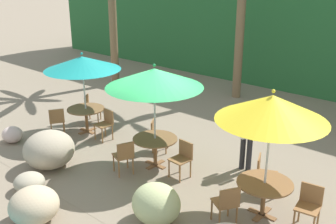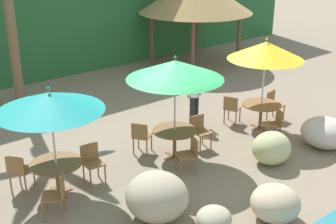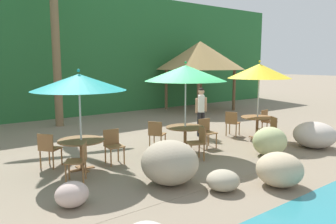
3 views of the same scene
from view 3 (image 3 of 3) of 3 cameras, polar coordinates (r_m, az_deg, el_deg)
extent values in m
plane|color=gray|center=(9.83, 2.16, -6.65)|extent=(120.00, 120.00, 0.00)
cube|color=gray|center=(9.83, 2.16, -6.62)|extent=(18.00, 5.20, 0.01)
cube|color=#286633|center=(17.38, -17.47, 9.52)|extent=(28.00, 2.40, 6.00)
ellipsoid|color=#BCC386|center=(9.67, 16.99, -4.83)|extent=(0.99, 0.90, 0.80)
ellipsoid|color=tan|center=(7.13, 0.31, -8.60)|extent=(1.21, 1.25, 0.94)
ellipsoid|color=beige|center=(6.37, -16.09, -13.36)|extent=(0.61, 0.56, 0.46)
ellipsoid|color=beige|center=(11.03, 23.76, -3.59)|extent=(1.20, 1.26, 0.79)
ellipsoid|color=#AEA289|center=(6.95, 9.38, -11.45)|extent=(0.69, 0.67, 0.42)
ellipsoid|color=#C9B18E|center=(7.41, 18.51, -9.29)|extent=(0.96, 0.97, 0.71)
cylinder|color=silver|center=(8.15, -14.71, -2.12)|extent=(0.04, 0.04, 2.21)
cone|color=teal|center=(8.03, -14.98, 4.94)|extent=(2.19, 2.19, 0.38)
sphere|color=teal|center=(8.02, -15.05, 6.89)|extent=(0.07, 0.07, 0.07)
cube|color=brown|center=(8.41, -14.43, -9.44)|extent=(0.60, 0.12, 0.03)
cube|color=brown|center=(8.41, -14.43, -9.44)|extent=(0.12, 0.60, 0.03)
cylinder|color=brown|center=(8.31, -14.52, -7.11)|extent=(0.09, 0.09, 0.71)
cylinder|color=brown|center=(8.23, -14.61, -4.72)|extent=(1.10, 1.10, 0.03)
cylinder|color=olive|center=(8.56, -7.50, -7.46)|extent=(0.04, 0.04, 0.45)
cylinder|color=olive|center=(8.42, -9.72, -7.78)|extent=(0.04, 0.04, 0.45)
cylinder|color=olive|center=(8.87, -8.50, -6.91)|extent=(0.04, 0.04, 0.45)
cylinder|color=olive|center=(8.73, -10.65, -7.21)|extent=(0.04, 0.04, 0.45)
cube|color=olive|center=(8.58, -9.13, -5.79)|extent=(0.45, 0.45, 0.03)
cube|color=olive|center=(8.71, -9.69, -4.27)|extent=(0.42, 0.07, 0.42)
cylinder|color=olive|center=(9.04, -19.62, -7.03)|extent=(0.04, 0.04, 0.45)
cylinder|color=olive|center=(8.84, -17.71, -7.28)|extent=(0.04, 0.04, 0.45)
cylinder|color=olive|center=(8.76, -20.97, -7.59)|extent=(0.04, 0.04, 0.45)
cylinder|color=olive|center=(8.56, -19.02, -7.86)|extent=(0.04, 0.04, 0.45)
cube|color=olive|center=(8.74, -19.41, -5.92)|extent=(0.59, 0.59, 0.03)
cube|color=olive|center=(8.53, -20.23, -4.95)|extent=(0.28, 0.36, 0.42)
cylinder|color=olive|center=(7.42, -17.07, -10.29)|extent=(0.04, 0.04, 0.45)
cylinder|color=olive|center=(7.75, -16.55, -9.45)|extent=(0.04, 0.04, 0.45)
cylinder|color=olive|center=(7.36, -14.30, -10.33)|extent=(0.04, 0.04, 0.45)
cylinder|color=olive|center=(7.69, -13.90, -9.48)|extent=(0.04, 0.04, 0.45)
cube|color=olive|center=(7.48, -15.53, -8.14)|extent=(0.58, 0.58, 0.03)
cube|color=olive|center=(7.40, -14.06, -6.70)|extent=(0.25, 0.38, 0.42)
cylinder|color=silver|center=(9.49, 2.97, 0.10)|extent=(0.04, 0.04, 2.37)
cone|color=#238E47|center=(9.40, 3.02, 6.66)|extent=(2.31, 2.31, 0.44)
sphere|color=#238E47|center=(9.39, 3.04, 8.48)|extent=(0.07, 0.07, 0.07)
cube|color=brown|center=(9.73, 2.92, -6.72)|extent=(0.60, 0.12, 0.03)
cube|color=brown|center=(9.73, 2.92, -6.72)|extent=(0.12, 0.60, 0.03)
cylinder|color=brown|center=(9.65, 2.94, -4.69)|extent=(0.09, 0.09, 0.71)
cylinder|color=brown|center=(9.57, 2.95, -2.62)|extent=(1.10, 1.10, 0.03)
cylinder|color=olive|center=(10.16, 8.26, -4.92)|extent=(0.04, 0.04, 0.45)
cylinder|color=olive|center=(9.94, 6.70, -5.20)|extent=(0.04, 0.04, 0.45)
cylinder|color=olive|center=(10.43, 6.98, -4.55)|extent=(0.04, 0.04, 0.45)
cylinder|color=olive|center=(10.21, 5.43, -4.81)|extent=(0.04, 0.04, 0.45)
cube|color=olive|center=(10.13, 6.87, -3.55)|extent=(0.46, 0.46, 0.03)
cube|color=olive|center=(10.24, 6.18, -2.29)|extent=(0.42, 0.07, 0.42)
cylinder|color=olive|center=(10.17, -2.38, -4.84)|extent=(0.04, 0.04, 0.45)
cylinder|color=olive|center=(10.05, -0.48, -4.99)|extent=(0.04, 0.04, 0.45)
cylinder|color=olive|center=(9.85, -3.15, -5.28)|extent=(0.04, 0.04, 0.45)
cylinder|color=olive|center=(9.72, -1.19, -5.45)|extent=(0.04, 0.04, 0.45)
cube|color=olive|center=(9.89, -1.81, -3.79)|extent=(0.58, 0.58, 0.03)
cube|color=olive|center=(9.67, -2.23, -2.89)|extent=(0.26, 0.37, 0.42)
cylinder|color=olive|center=(8.68, 3.97, -7.17)|extent=(0.04, 0.04, 0.45)
cylinder|color=olive|center=(9.01, 3.21, -6.59)|extent=(0.04, 0.04, 0.45)
cylinder|color=olive|center=(8.81, 6.17, -6.98)|extent=(0.04, 0.04, 0.45)
cylinder|color=olive|center=(9.13, 5.34, -6.41)|extent=(0.04, 0.04, 0.45)
cube|color=olive|center=(8.84, 4.69, -5.28)|extent=(0.55, 0.55, 0.03)
cube|color=olive|center=(8.87, 5.92, -3.97)|extent=(0.19, 0.40, 0.42)
cylinder|color=silver|center=(11.59, 15.13, 1.37)|extent=(0.04, 0.04, 2.38)
cone|color=yellow|center=(11.52, 15.34, 6.77)|extent=(2.08, 2.08, 0.48)
sphere|color=yellow|center=(11.51, 15.40, 8.34)|extent=(0.07, 0.07, 0.07)
cube|color=brown|center=(11.79, 14.91, -4.30)|extent=(0.60, 0.12, 0.03)
cube|color=brown|center=(11.79, 14.91, -4.30)|extent=(0.12, 0.60, 0.03)
cylinder|color=brown|center=(11.72, 14.97, -2.61)|extent=(0.09, 0.09, 0.71)
cylinder|color=brown|center=(11.66, 15.04, -0.90)|extent=(1.10, 1.10, 0.03)
cylinder|color=olive|center=(12.56, 17.98, -2.68)|extent=(0.04, 0.04, 0.45)
cylinder|color=olive|center=(12.25, 17.23, -2.93)|extent=(0.04, 0.04, 0.45)
cylinder|color=olive|center=(12.72, 16.55, -2.48)|extent=(0.04, 0.04, 0.45)
cylinder|color=olive|center=(12.41, 15.77, -2.72)|extent=(0.04, 0.04, 0.45)
cube|color=olive|center=(12.44, 16.93, -1.62)|extent=(0.47, 0.47, 0.03)
cube|color=olive|center=(12.50, 16.16, -0.63)|extent=(0.42, 0.09, 0.42)
cylinder|color=olive|center=(12.20, 10.48, -2.72)|extent=(0.04, 0.04, 0.45)
cylinder|color=olive|center=(12.09, 12.08, -2.87)|extent=(0.04, 0.04, 0.45)
cylinder|color=olive|center=(11.87, 9.92, -3.02)|extent=(0.04, 0.04, 0.45)
cylinder|color=olive|center=(11.76, 11.56, -3.17)|extent=(0.04, 0.04, 0.45)
cube|color=olive|center=(11.94, 11.04, -1.82)|extent=(0.55, 0.55, 0.03)
cube|color=olive|center=(11.72, 10.76, -1.03)|extent=(0.19, 0.40, 0.42)
cylinder|color=olive|center=(10.75, 16.06, -4.43)|extent=(0.04, 0.04, 0.45)
cylinder|color=olive|center=(11.07, 15.35, -4.03)|extent=(0.04, 0.04, 0.45)
cylinder|color=olive|center=(10.89, 17.80, -4.34)|extent=(0.04, 0.04, 0.45)
cylinder|color=olive|center=(11.21, 17.05, -3.95)|extent=(0.04, 0.04, 0.45)
cube|color=olive|center=(10.93, 16.62, -2.96)|extent=(0.58, 0.58, 0.03)
cube|color=olive|center=(10.97, 17.62, -1.92)|extent=(0.25, 0.38, 0.42)
cylinder|color=brown|center=(14.11, -18.64, 11.35)|extent=(0.32, 0.32, 6.76)
cylinder|color=brown|center=(18.42, -0.31, 3.91)|extent=(0.16, 0.16, 2.20)
cylinder|color=brown|center=(20.11, 5.60, 4.25)|extent=(0.16, 0.16, 2.20)
cylinder|color=brown|center=(16.44, 5.23, 3.32)|extent=(0.16, 0.16, 2.20)
cylinder|color=brown|center=(18.31, 11.22, 3.72)|extent=(0.16, 0.16, 2.20)
cone|color=#9E7F4C|center=(18.22, 5.52, 9.62)|extent=(4.74, 4.74, 1.49)
cylinder|color=#232328|center=(11.68, 5.32, -2.09)|extent=(0.13, 0.13, 0.86)
cylinder|color=#232328|center=(11.81, 5.96, -1.99)|extent=(0.13, 0.13, 0.86)
cube|color=silver|center=(11.64, 5.69, 1.45)|extent=(0.37, 0.39, 0.58)
cylinder|color=tan|center=(11.49, 4.89, 1.12)|extent=(0.08, 0.08, 0.50)
cylinder|color=tan|center=(11.79, 6.46, 1.29)|extent=(0.08, 0.08, 0.50)
sphere|color=tan|center=(11.59, 5.72, 3.46)|extent=(0.21, 0.21, 0.21)
sphere|color=black|center=(11.59, 5.72, 3.71)|extent=(0.18, 0.18, 0.18)
camera|label=1|loc=(12.41, 51.35, 15.30)|focal=42.87mm
camera|label=2|loc=(2.69, 178.45, 67.64)|focal=47.95mm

